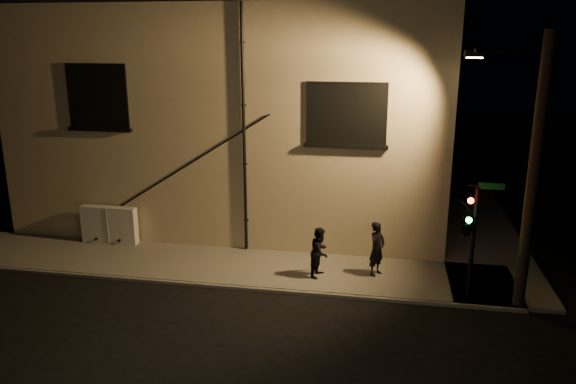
% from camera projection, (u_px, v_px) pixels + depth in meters
% --- Properties ---
extents(ground, '(90.00, 90.00, 0.00)m').
position_uv_depth(ground, '(280.00, 292.00, 16.79)').
color(ground, black).
extents(sidewalk, '(21.00, 16.00, 0.12)m').
position_uv_depth(sidewalk, '(336.00, 242.00, 20.72)').
color(sidewalk, '#66625C').
rests_on(sidewalk, ground).
extents(building, '(16.20, 12.23, 8.80)m').
position_uv_depth(building, '(252.00, 107.00, 24.65)').
color(building, '#C7B18F').
rests_on(building, ground).
extents(utility_cabinet, '(2.07, 0.35, 1.36)m').
position_uv_depth(utility_cabinet, '(109.00, 225.00, 20.31)').
color(utility_cabinet, silver).
rests_on(utility_cabinet, sidewalk).
extents(pedestrian_a, '(0.70, 0.76, 1.74)m').
position_uv_depth(pedestrian_a, '(377.00, 249.00, 17.51)').
color(pedestrian_a, black).
rests_on(pedestrian_a, sidewalk).
extents(pedestrian_b, '(0.79, 0.91, 1.58)m').
position_uv_depth(pedestrian_b, '(320.00, 252.00, 17.46)').
color(pedestrian_b, black).
rests_on(pedestrian_b, sidewalk).
extents(traffic_signal, '(1.29, 2.03, 3.45)m').
position_uv_depth(traffic_signal, '(468.00, 223.00, 15.42)').
color(traffic_signal, black).
rests_on(traffic_signal, sidewalk).
extents(streetlamp_pole, '(2.03, 1.40, 7.56)m').
position_uv_depth(streetlamp_pole, '(530.00, 170.00, 14.80)').
color(streetlamp_pole, black).
rests_on(streetlamp_pole, ground).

